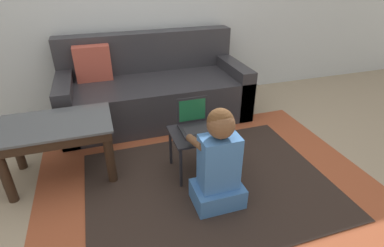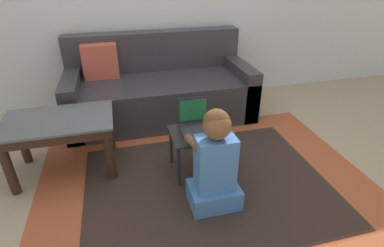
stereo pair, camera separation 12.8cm
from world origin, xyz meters
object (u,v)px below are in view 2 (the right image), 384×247
object	(u,v)px
laptop_desk	(201,138)
computer_mouse	(224,129)
couch	(159,89)
laptop	(196,125)
person_seated	(215,164)
coffee_table	(60,128)

from	to	relation	value
laptop_desk	computer_mouse	xyz separation A→B (m)	(0.18, -0.03, 0.07)
couch	laptop	world-z (taller)	couch
couch	computer_mouse	world-z (taller)	couch
laptop	person_seated	size ratio (longest dim) A/B	0.34
laptop	computer_mouse	bearing A→B (deg)	-21.84
computer_mouse	person_seated	bearing A→B (deg)	-118.44
couch	laptop	bearing A→B (deg)	-83.24
laptop_desk	coffee_table	bearing A→B (deg)	164.85
laptop	person_seated	world-z (taller)	person_seated
couch	laptop_desk	xyz separation A→B (m)	(0.16, -1.14, 0.02)
coffee_table	laptop_desk	size ratio (longest dim) A/B	1.72
couch	laptop_desk	bearing A→B (deg)	-82.12
computer_mouse	laptop_desk	bearing A→B (deg)	171.07
computer_mouse	coffee_table	bearing A→B (deg)	165.74
laptop_desk	computer_mouse	world-z (taller)	computer_mouse
coffee_table	laptop	size ratio (longest dim) A/B	3.25
coffee_table	computer_mouse	bearing A→B (deg)	-14.26
computer_mouse	person_seated	world-z (taller)	person_seated
coffee_table	person_seated	world-z (taller)	person_seated
couch	person_seated	size ratio (longest dim) A/B	2.59
coffee_table	laptop	bearing A→B (deg)	-12.65
couch	coffee_table	bearing A→B (deg)	-137.25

